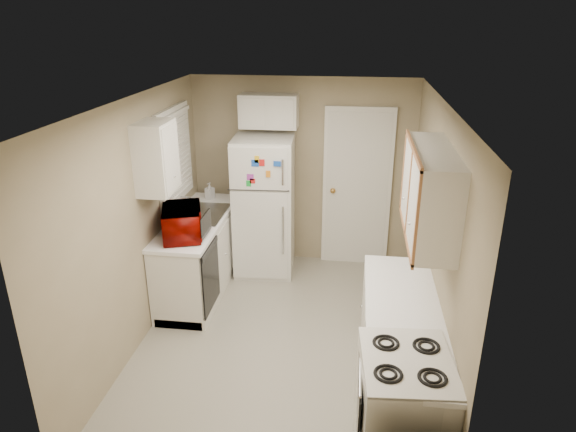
# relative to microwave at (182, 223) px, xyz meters

# --- Properties ---
(floor) EXTENTS (3.80, 3.80, 0.00)m
(floor) POSITION_rel_microwave_xyz_m (1.10, -0.40, -1.05)
(floor) COLOR #AEA99A
(floor) RESTS_ON ground
(ceiling) EXTENTS (3.80, 3.80, 0.00)m
(ceiling) POSITION_rel_microwave_xyz_m (1.10, -0.40, 1.35)
(ceiling) COLOR white
(ceiling) RESTS_ON floor
(wall_left) EXTENTS (3.80, 3.80, 0.00)m
(wall_left) POSITION_rel_microwave_xyz_m (-0.30, -0.40, 0.15)
(wall_left) COLOR gray
(wall_left) RESTS_ON floor
(wall_right) EXTENTS (3.80, 3.80, 0.00)m
(wall_right) POSITION_rel_microwave_xyz_m (2.50, -0.40, 0.15)
(wall_right) COLOR gray
(wall_right) RESTS_ON floor
(wall_back) EXTENTS (2.80, 2.80, 0.00)m
(wall_back) POSITION_rel_microwave_xyz_m (1.10, 1.50, 0.15)
(wall_back) COLOR gray
(wall_back) RESTS_ON floor
(wall_front) EXTENTS (2.80, 2.80, 0.00)m
(wall_front) POSITION_rel_microwave_xyz_m (1.10, -2.30, 0.15)
(wall_front) COLOR gray
(wall_front) RESTS_ON floor
(left_counter) EXTENTS (0.60, 1.80, 0.90)m
(left_counter) POSITION_rel_microwave_xyz_m (0.00, 0.50, -0.60)
(left_counter) COLOR silver
(left_counter) RESTS_ON floor
(dishwasher) EXTENTS (0.03, 0.58, 0.72)m
(dishwasher) POSITION_rel_microwave_xyz_m (0.29, -0.10, -0.56)
(dishwasher) COLOR black
(dishwasher) RESTS_ON floor
(sink) EXTENTS (0.54, 0.74, 0.16)m
(sink) POSITION_rel_microwave_xyz_m (0.00, 0.65, -0.19)
(sink) COLOR gray
(sink) RESTS_ON left_counter
(microwave) EXTENTS (0.65, 0.49, 0.38)m
(microwave) POSITION_rel_microwave_xyz_m (0.00, 0.00, 0.00)
(microwave) COLOR #830701
(microwave) RESTS_ON left_counter
(soap_bottle) EXTENTS (0.12, 0.12, 0.21)m
(soap_bottle) POSITION_rel_microwave_xyz_m (-0.05, 1.20, -0.05)
(soap_bottle) COLOR white
(soap_bottle) RESTS_ON left_counter
(window_blinds) EXTENTS (0.10, 0.98, 1.08)m
(window_blinds) POSITION_rel_microwave_xyz_m (-0.26, 0.65, 0.55)
(window_blinds) COLOR silver
(window_blinds) RESTS_ON wall_left
(upper_cabinet_left) EXTENTS (0.30, 0.45, 0.70)m
(upper_cabinet_left) POSITION_rel_microwave_xyz_m (-0.15, -0.18, 0.75)
(upper_cabinet_left) COLOR silver
(upper_cabinet_left) RESTS_ON wall_left
(refrigerator) EXTENTS (0.75, 0.73, 1.73)m
(refrigerator) POSITION_rel_microwave_xyz_m (0.68, 1.10, -0.18)
(refrigerator) COLOR silver
(refrigerator) RESTS_ON floor
(cabinet_over_fridge) EXTENTS (0.70, 0.30, 0.40)m
(cabinet_over_fridge) POSITION_rel_microwave_xyz_m (0.70, 1.35, 0.95)
(cabinet_over_fridge) COLOR silver
(cabinet_over_fridge) RESTS_ON wall_back
(interior_door) EXTENTS (0.86, 0.06, 2.08)m
(interior_door) POSITION_rel_microwave_xyz_m (1.80, 1.46, -0.03)
(interior_door) COLOR silver
(interior_door) RESTS_ON floor
(right_counter) EXTENTS (0.60, 2.00, 0.90)m
(right_counter) POSITION_rel_microwave_xyz_m (2.20, -1.20, -0.60)
(right_counter) COLOR silver
(right_counter) RESTS_ON floor
(stove) EXTENTS (0.67, 0.80, 0.92)m
(stove) POSITION_rel_microwave_xyz_m (2.18, -1.83, -0.59)
(stove) COLOR silver
(stove) RESTS_ON floor
(upper_cabinet_right) EXTENTS (0.30, 1.20, 0.70)m
(upper_cabinet_right) POSITION_rel_microwave_xyz_m (2.35, -0.90, 0.75)
(upper_cabinet_right) COLOR silver
(upper_cabinet_right) RESTS_ON wall_right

